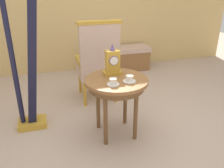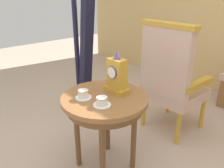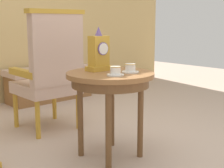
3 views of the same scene
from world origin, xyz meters
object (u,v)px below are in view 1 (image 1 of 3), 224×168
at_px(side_table, 116,86).
at_px(window_bench, 119,59).
at_px(teacup_right, 129,79).
at_px(mantel_clock, 112,63).
at_px(armchair, 98,61).
at_px(teacup_left, 113,82).
at_px(harp, 27,65).

relative_size(side_table, window_bench, 0.57).
xyz_separation_m(teacup_right, window_bench, (0.57, 2.07, -0.47)).
distance_m(mantel_clock, armchair, 0.74).
bearing_deg(teacup_left, armchair, 85.13).
relative_size(side_table, armchair, 0.58).
bearing_deg(side_table, armchair, 89.52).
xyz_separation_m(teacup_left, harp, (-0.80, 0.56, 0.06)).
bearing_deg(mantel_clock, teacup_right, -65.76).
distance_m(mantel_clock, window_bench, 2.04).
relative_size(teacup_left, armchair, 0.11).
height_order(mantel_clock, harp, harp).
relative_size(side_table, harp, 0.36).
relative_size(teacup_right, mantel_clock, 0.38).
bearing_deg(side_table, harp, 154.32).
relative_size(teacup_right, armchair, 0.11).
bearing_deg(harp, teacup_right, -28.49).
relative_size(mantel_clock, harp, 0.18).
relative_size(side_table, teacup_left, 5.46).
bearing_deg(armchair, teacup_right, -84.30).
distance_m(side_table, teacup_right, 0.19).
bearing_deg(harp, mantel_clock, -18.70).
distance_m(side_table, harp, 0.98).
height_order(side_table, armchair, armchair).
xyz_separation_m(side_table, teacup_left, (-0.08, -0.14, 0.11)).
height_order(armchair, window_bench, armchair).
relative_size(mantel_clock, armchair, 0.29).
height_order(teacup_right, armchair, armchair).
relative_size(mantel_clock, window_bench, 0.29).
relative_size(teacup_left, harp, 0.07).
bearing_deg(window_bench, harp, -135.11).
height_order(teacup_left, harp, harp).
distance_m(side_table, mantel_clock, 0.25).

